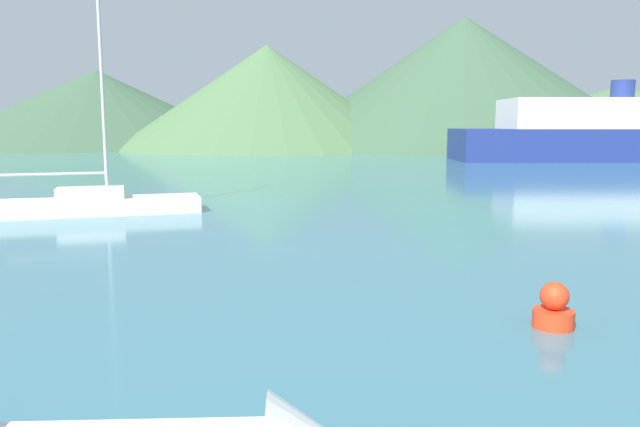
% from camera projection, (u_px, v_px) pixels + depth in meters
% --- Properties ---
extents(sailboat_inner, '(7.43, 5.20, 10.37)m').
position_uv_depth(sailboat_inner, '(91.00, 202.00, 22.18)').
color(sailboat_inner, white).
rests_on(sailboat_inner, ground_plane).
extents(ferry_distant, '(29.75, 13.60, 6.96)m').
position_uv_depth(ferry_distant, '(620.00, 133.00, 54.77)').
color(ferry_distant, navy).
rests_on(ferry_distant, ground_plane).
extents(buoy_marker, '(0.65, 0.65, 0.74)m').
position_uv_depth(buoy_marker, '(554.00, 309.00, 9.86)').
color(buoy_marker, red).
rests_on(buoy_marker, ground_plane).
extents(hill_west, '(46.37, 46.37, 10.86)m').
position_uv_depth(hill_west, '(98.00, 108.00, 90.40)').
color(hill_west, '#38563D').
rests_on(hill_west, ground_plane).
extents(hill_central, '(39.33, 39.33, 13.23)m').
position_uv_depth(hill_central, '(268.00, 97.00, 80.66)').
color(hill_central, '#476B42').
rests_on(hill_central, ground_plane).
extents(hill_east, '(51.33, 51.33, 17.28)m').
position_uv_depth(hill_east, '(463.00, 83.00, 83.51)').
color(hill_east, '#38563D').
rests_on(hill_east, ground_plane).
extents(hill_far_east, '(55.02, 55.02, 8.22)m').
position_uv_depth(hill_far_east, '(618.00, 117.00, 83.96)').
color(hill_far_east, '#476B42').
rests_on(hill_far_east, ground_plane).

